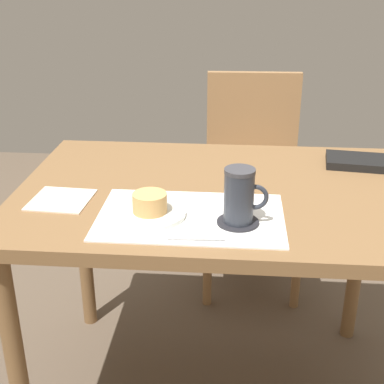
% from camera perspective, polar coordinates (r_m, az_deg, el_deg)
% --- Properties ---
extents(dining_table, '(1.09, 0.75, 0.72)m').
position_cam_1_polar(dining_table, '(1.51, 2.56, -2.57)').
color(dining_table, brown).
rests_on(dining_table, ground_plane).
extents(wooden_chair, '(0.43, 0.43, 0.87)m').
position_cam_1_polar(wooden_chair, '(2.24, 6.44, 2.06)').
color(wooden_chair, '#997047').
rests_on(wooden_chair, ground_plane).
extents(placemat, '(0.45, 0.29, 0.00)m').
position_cam_1_polar(placemat, '(1.31, -0.15, -2.63)').
color(placemat, white).
rests_on(placemat, dining_table).
extents(pastry_plate, '(0.17, 0.17, 0.01)m').
position_cam_1_polar(pastry_plate, '(1.30, -4.48, -2.33)').
color(pastry_plate, silver).
rests_on(pastry_plate, placemat).
extents(pastry, '(0.08, 0.08, 0.05)m').
position_cam_1_polar(pastry, '(1.29, -4.52, -1.14)').
color(pastry, '#E0A860').
rests_on(pastry, pastry_plate).
extents(coffee_coaster, '(0.10, 0.10, 0.00)m').
position_cam_1_polar(coffee_coaster, '(1.27, 4.92, -3.21)').
color(coffee_coaster, '#232328').
rests_on(coffee_coaster, placemat).
extents(coffee_mug, '(0.10, 0.07, 0.13)m').
position_cam_1_polar(coffee_mug, '(1.24, 5.14, -0.39)').
color(coffee_mug, '#2D333D').
rests_on(coffee_mug, coffee_coaster).
extents(teaspoon, '(0.13, 0.02, 0.01)m').
position_cam_1_polar(teaspoon, '(1.19, 0.41, -4.96)').
color(teaspoon, silver).
rests_on(teaspoon, placemat).
extents(paper_napkin, '(0.16, 0.16, 0.00)m').
position_cam_1_polar(paper_napkin, '(1.44, -13.79, -0.81)').
color(paper_napkin, silver).
rests_on(paper_napkin, dining_table).
extents(small_book, '(0.19, 0.15, 0.02)m').
position_cam_1_polar(small_book, '(1.70, 17.13, 3.13)').
color(small_book, black).
rests_on(small_book, dining_table).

